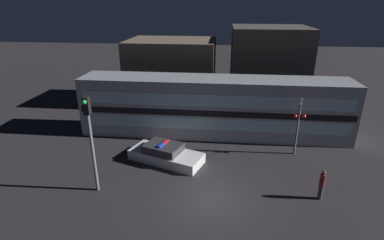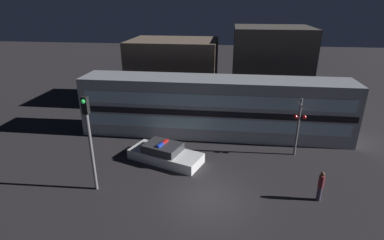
{
  "view_description": "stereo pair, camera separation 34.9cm",
  "coord_description": "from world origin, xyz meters",
  "views": [
    {
      "loc": [
        0.47,
        -13.32,
        9.81
      ],
      "look_at": [
        -1.63,
        6.1,
        2.02
      ],
      "focal_mm": 28.0,
      "sensor_mm": 36.0,
      "label": 1
    },
    {
      "loc": [
        0.81,
        -13.28,
        9.81
      ],
      "look_at": [
        -1.63,
        6.1,
        2.02
      ],
      "focal_mm": 28.0,
      "sensor_mm": 36.0,
      "label": 2
    }
  ],
  "objects": [
    {
      "name": "building_center",
      "position": [
        4.76,
        16.92,
        3.78
      ],
      "size": [
        7.21,
        6.6,
        7.55
      ],
      "color": "#47423D",
      "rests_on": "ground_plane"
    },
    {
      "name": "train",
      "position": [
        -0.18,
        8.45,
        2.24
      ],
      "size": [
        20.24,
        3.16,
        4.48
      ],
      "color": "#999EA5",
      "rests_on": "ground_plane"
    },
    {
      "name": "police_car",
      "position": [
        -3.12,
        3.75,
        0.47
      ],
      "size": [
        5.16,
        3.43,
        1.28
      ],
      "rotation": [
        0.0,
        0.0,
        -0.34
      ],
      "color": "silver",
      "rests_on": "ground_plane"
    },
    {
      "name": "traffic_light_corner",
      "position": [
        -6.26,
        0.09,
        3.38
      ],
      "size": [
        0.3,
        0.46,
        5.41
      ],
      "color": "slate",
      "rests_on": "ground_plane"
    },
    {
      "name": "pedestrian",
      "position": [
        5.79,
        0.6,
        0.88
      ],
      "size": [
        0.29,
        0.29,
        1.7
      ],
      "color": "#3F384C",
      "rests_on": "ground_plane"
    },
    {
      "name": "crossing_signal_near",
      "position": [
        5.49,
        5.61,
        2.28
      ],
      "size": [
        0.82,
        0.35,
        4.03
      ],
      "color": "slate",
      "rests_on": "ground_plane"
    },
    {
      "name": "building_left",
      "position": [
        -4.74,
        16.28,
        3.15
      ],
      "size": [
        8.49,
        6.53,
        6.31
      ],
      "color": "brown",
      "rests_on": "ground_plane"
    },
    {
      "name": "ground_plane",
      "position": [
        0.0,
        0.0,
        0.0
      ],
      "size": [
        120.0,
        120.0,
        0.0
      ],
      "primitive_type": "plane",
      "color": "#262326"
    }
  ]
}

